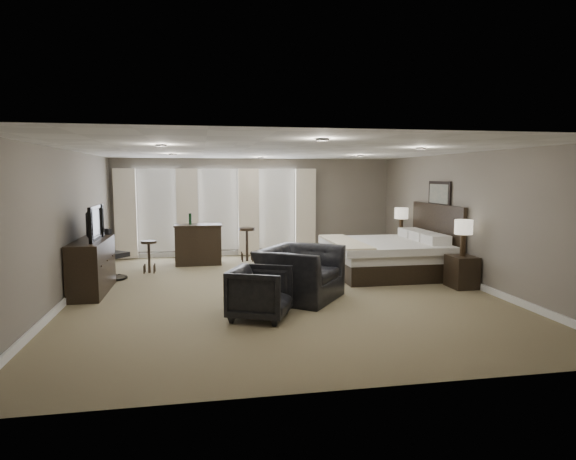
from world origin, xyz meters
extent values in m
cube|color=#776B4C|center=(0.00, 0.00, 0.00)|extent=(7.60, 8.60, 0.04)
cube|color=silver|center=(0.00, 0.00, 2.60)|extent=(7.60, 8.60, 0.04)
cube|color=slate|center=(0.00, 4.25, 1.30)|extent=(7.50, 0.04, 2.60)
cube|color=slate|center=(0.00, -4.25, 1.30)|extent=(7.50, 0.04, 2.60)
cube|color=slate|center=(-3.75, 0.00, 1.30)|extent=(0.04, 8.50, 2.60)
cube|color=slate|center=(3.75, 0.00, 1.30)|extent=(0.04, 8.50, 2.60)
cube|color=silver|center=(-2.60, 4.19, 1.25)|extent=(1.15, 0.04, 2.05)
cube|color=silver|center=(-1.00, 4.19, 1.25)|extent=(1.15, 0.04, 2.05)
cube|color=silver|center=(0.60, 4.19, 1.25)|extent=(1.15, 0.04, 2.05)
cube|color=beige|center=(-3.35, 4.07, 1.18)|extent=(0.55, 0.12, 2.30)
cube|color=beige|center=(-1.80, 4.07, 1.18)|extent=(0.55, 0.12, 2.30)
cube|color=beige|center=(-0.20, 4.07, 1.18)|extent=(0.55, 0.12, 2.30)
cube|color=beige|center=(1.35, 4.07, 1.18)|extent=(0.55, 0.12, 2.30)
cube|color=silver|center=(2.58, 1.10, 0.76)|extent=(2.39, 2.28, 1.52)
cube|color=black|center=(3.47, -0.35, 0.31)|extent=(0.46, 0.56, 0.61)
cube|color=black|center=(3.47, 2.55, 0.33)|extent=(0.49, 0.60, 0.66)
cube|color=beige|center=(3.47, -0.35, 0.96)|extent=(0.34, 0.34, 0.70)
cube|color=beige|center=(3.47, 2.55, 1.00)|extent=(0.34, 0.34, 0.69)
cube|color=slate|center=(3.70, 1.10, 1.75)|extent=(0.04, 0.96, 0.56)
cube|color=black|center=(-3.45, 0.50, 0.49)|extent=(0.54, 1.68, 0.98)
imported|color=black|center=(-3.45, 0.50, 1.05)|extent=(0.63, 1.09, 0.14)
imported|color=black|center=(0.22, -0.62, 0.60)|extent=(1.55, 1.65, 1.21)
imported|color=black|center=(-0.60, -1.66, 0.43)|extent=(1.06, 1.08, 0.86)
cube|color=black|center=(-1.53, 3.01, 0.49)|extent=(1.13, 0.59, 0.99)
cube|color=black|center=(-2.61, 2.18, 0.36)|extent=(0.37, 0.37, 0.72)
cube|color=black|center=(-0.33, 3.26, 0.42)|extent=(0.50, 0.50, 0.85)
cube|color=black|center=(-3.28, 1.62, 0.55)|extent=(0.79, 0.79, 1.09)
camera|label=1|loc=(-1.46, -8.71, 2.16)|focal=30.00mm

